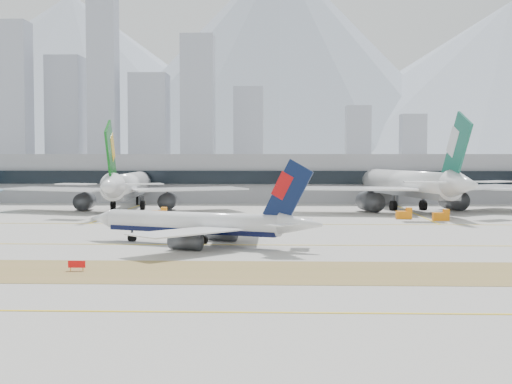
{
  "coord_description": "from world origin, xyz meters",
  "views": [
    {
      "loc": [
        0.47,
        -120.95,
        14.79
      ],
      "look_at": [
        -4.15,
        18.0,
        7.5
      ],
      "focal_mm": 50.0,
      "sensor_mm": 36.0,
      "label": 1
    }
  ],
  "objects_px": {
    "widebody_eva": "(127,187)",
    "terminal": "(278,177)",
    "widebody_cathay": "(410,185)",
    "taxiing_airliner": "(201,224)"
  },
  "relations": [
    {
      "from": "widebody_eva",
      "to": "taxiing_airliner",
      "type": "bearing_deg",
      "value": -161.94
    },
    {
      "from": "taxiing_airliner",
      "to": "widebody_eva",
      "type": "distance_m",
      "value": 78.81
    },
    {
      "from": "widebody_eva",
      "to": "widebody_cathay",
      "type": "xyz_separation_m",
      "value": [
        75.45,
        0.5,
        0.49
      ]
    },
    {
      "from": "widebody_cathay",
      "to": "terminal",
      "type": "distance_m",
      "value": 58.15
    },
    {
      "from": "taxiing_airliner",
      "to": "terminal",
      "type": "bearing_deg",
      "value": -73.92
    },
    {
      "from": "widebody_cathay",
      "to": "terminal",
      "type": "bearing_deg",
      "value": 22.45
    },
    {
      "from": "widebody_eva",
      "to": "terminal",
      "type": "bearing_deg",
      "value": -43.48
    },
    {
      "from": "terminal",
      "to": "taxiing_airliner",
      "type": "bearing_deg",
      "value": -95.86
    },
    {
      "from": "widebody_cathay",
      "to": "terminal",
      "type": "height_order",
      "value": "widebody_cathay"
    },
    {
      "from": "terminal",
      "to": "widebody_eva",
      "type": "bearing_deg",
      "value": -130.73
    }
  ]
}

